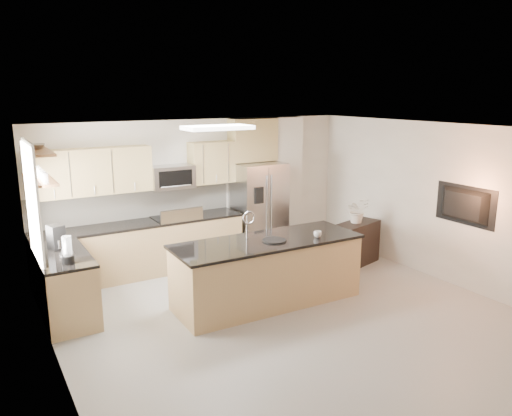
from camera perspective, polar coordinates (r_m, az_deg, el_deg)
floor at (r=6.99m, az=4.96°, el=-13.00°), size 6.50×6.50×0.00m
ceiling at (r=6.30m, az=5.43°, el=8.77°), size 6.00×6.50×0.02m
wall_back at (r=9.29m, az=-6.54°, el=2.02°), size 6.00×0.02×2.60m
wall_left at (r=5.43m, az=-21.74°, el=-6.86°), size 0.02×6.50×2.60m
wall_right at (r=8.58m, az=21.73°, el=0.25°), size 0.02×6.50×2.60m
back_counter at (r=8.78m, az=-12.88°, el=-4.44°), size 3.55×0.66×1.44m
left_counter at (r=7.48m, az=-21.00°, el=-8.21°), size 0.66×1.50×0.92m
range at (r=8.97m, az=-9.05°, el=-3.90°), size 0.76×0.64×1.14m
upper_cabinets at (r=8.61m, az=-14.14°, el=4.39°), size 3.50×0.33×0.75m
microwave at (r=8.82m, az=-9.62°, el=3.52°), size 0.76×0.40×0.40m
refrigerator at (r=9.52m, az=0.29°, el=-0.14°), size 0.92×0.78×1.78m
partition_column at (r=10.02m, az=3.37°, el=2.90°), size 0.60×0.30×2.60m
window at (r=7.12m, az=-24.16°, el=0.44°), size 0.04×1.15×1.65m
shelf_lower at (r=7.18m, az=-23.48°, el=3.04°), size 0.30×1.20×0.04m
shelf_upper at (r=7.13m, az=-23.75°, el=5.97°), size 0.30×1.20×0.04m
ceiling_fixture at (r=7.47m, az=-4.40°, el=9.15°), size 1.00×0.50×0.06m
island at (r=7.43m, az=1.30°, el=-7.23°), size 2.83×1.06×1.39m
credenza at (r=9.26m, az=11.35°, el=-3.99°), size 1.05×0.65×0.78m
cup at (r=7.45m, az=7.06°, el=-2.98°), size 0.13×0.13×0.09m
platter at (r=7.22m, az=2.11°, el=-3.72°), size 0.37×0.37×0.02m
blender at (r=6.84m, az=-20.74°, el=-4.70°), size 0.16×0.16×0.36m
kettle at (r=7.25m, az=-20.88°, el=-4.16°), size 0.19×0.19×0.24m
coffee_maker at (r=7.52m, az=-21.85°, el=-3.17°), size 0.24×0.27×0.35m
bowl at (r=7.24m, az=-23.91°, el=6.52°), size 0.36×0.36×0.08m
flower_vase at (r=9.09m, az=11.52°, el=0.40°), size 0.69×0.62×0.67m
television at (r=8.38m, az=22.44°, el=0.25°), size 0.14×1.08×0.62m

